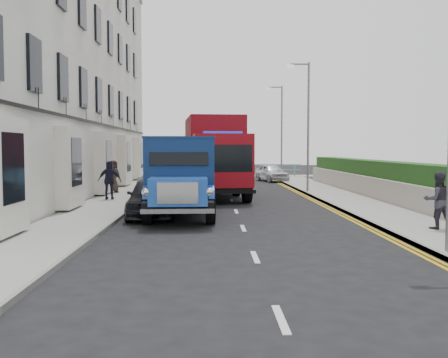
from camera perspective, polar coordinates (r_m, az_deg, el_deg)
ground at (r=13.09m, az=2.79°, el=-7.04°), size 120.00×120.00×0.00m
pavement_west at (r=22.36m, az=-12.45°, el=-2.58°), size 2.40×38.00×0.12m
pavement_east at (r=22.84m, az=14.42°, el=-2.48°), size 2.60×38.00×0.12m
promenade at (r=41.91m, az=-0.23°, el=0.30°), size 30.00×2.50×0.12m
sea_plane at (r=72.88m, az=-0.81°, el=1.61°), size 120.00×120.00×0.00m
terrace_west at (r=27.60m, az=-20.01°, el=13.24°), size 6.31×30.20×14.25m
garden_east at (r=23.37m, az=18.95°, el=-0.36°), size 1.45×28.00×1.75m
seafront_railing at (r=41.08m, az=-0.21°, el=0.97°), size 13.00×0.08×1.11m
lamp_near at (r=12.11m, az=24.13°, el=10.81°), size 1.23×0.18×7.00m
lamp_mid at (r=27.37m, az=9.36°, el=6.81°), size 1.23×0.18×7.00m
lamp_far at (r=37.23m, az=6.42°, el=5.94°), size 1.23×0.18×7.00m
bedford_lorry at (r=16.72m, az=-5.09°, el=-0.40°), size 2.50×5.88×2.74m
red_lorry at (r=24.82m, az=-1.05°, el=2.84°), size 3.28×7.78×3.97m
parked_car_front at (r=17.64m, az=-8.21°, el=-2.07°), size 1.85×4.15×1.38m
parked_car_mid at (r=21.79m, az=-6.63°, el=-0.82°), size 2.14×4.79×1.53m
parked_car_rear at (r=28.74m, az=-6.80°, el=0.26°), size 2.83×5.62×1.57m
seafront_car_left at (r=36.61m, az=-4.16°, el=0.74°), size 2.78×4.89×1.29m
seafront_car_right at (r=36.50m, az=5.48°, el=0.73°), size 2.40×4.02×1.28m
pedestrian_east_far at (r=15.35m, az=23.24°, el=-2.25°), size 0.79×0.62×1.63m
pedestrian_west_near at (r=22.84m, az=-12.96°, el=-0.15°), size 1.03×0.48×1.72m
pedestrian_west_far at (r=26.37m, az=-12.54°, el=0.29°), size 0.97×0.93×1.68m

